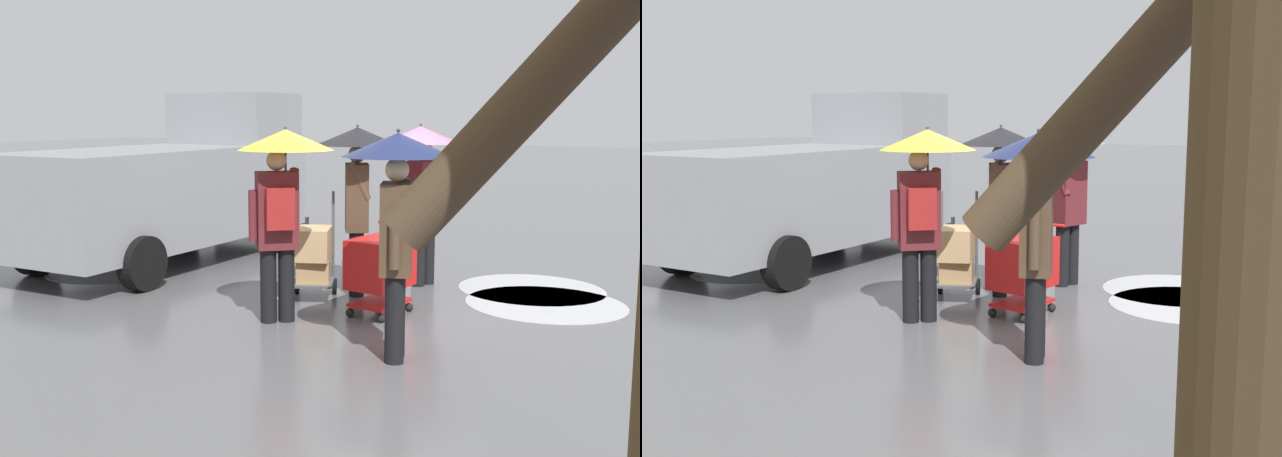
{
  "view_description": "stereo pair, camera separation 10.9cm",
  "coord_description": "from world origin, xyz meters",
  "views": [
    {
      "loc": [
        -4.03,
        8.15,
        2.3
      ],
      "look_at": [
        0.02,
        0.88,
        1.05
      ],
      "focal_mm": 43.81,
      "sensor_mm": 36.0,
      "label": 1
    },
    {
      "loc": [
        -4.13,
        8.1,
        2.3
      ],
      "look_at": [
        0.02,
        0.88,
        1.05
      ],
      "focal_mm": 43.81,
      "sensor_mm": 36.0,
      "label": 2
    }
  ],
  "objects": [
    {
      "name": "ground_plane",
      "position": [
        0.0,
        0.0,
        0.0
      ],
      "size": [
        90.0,
        90.0,
        0.0
      ],
      "primitive_type": "plane",
      "color": "#5B5B5E"
    },
    {
      "name": "slush_patch_near_cluster",
      "position": [
        -1.94,
        -1.19,
        0.0
      ],
      "size": [
        1.91,
        1.91,
        0.01
      ],
      "primitive_type": "cylinder",
      "color": "#ADAFB5",
      "rests_on": "ground"
    },
    {
      "name": "slush_patch_under_van",
      "position": [
        -1.6,
        -1.89,
        0.0
      ],
      "size": [
        1.88,
        1.88,
        0.01
      ],
      "primitive_type": "cylinder",
      "color": "#ADAFB5",
      "rests_on": "ground"
    },
    {
      "name": "slush_patch_mid_street",
      "position": [
        4.08,
        0.02,
        0.0
      ],
      "size": [
        1.64,
        1.64,
        0.01
      ],
      "primitive_type": "cylinder",
      "color": "silver",
      "rests_on": "ground"
    },
    {
      "name": "cargo_van_parked_right",
      "position": [
        3.77,
        -1.24,
        1.18
      ],
      "size": [
        2.22,
        5.35,
        2.6
      ],
      "color": "gray",
      "rests_on": "ground"
    },
    {
      "name": "shopping_cart_vendor",
      "position": [
        -0.4,
        0.22,
        0.57
      ],
      "size": [
        0.65,
        0.88,
        1.02
      ],
      "color": "red",
      "rests_on": "ground"
    },
    {
      "name": "hand_dolly_boxes",
      "position": [
        0.62,
        -0.04,
        0.56
      ],
      "size": [
        0.75,
        0.85,
        1.32
      ],
      "color": "#515156",
      "rests_on": "ground"
    },
    {
      "name": "pedestrian_pink_side",
      "position": [
        0.41,
        1.03,
        1.57
      ],
      "size": [
        1.04,
        1.04,
        2.15
      ],
      "color": "black",
      "rests_on": "ground"
    },
    {
      "name": "pedestrian_black_side",
      "position": [
        -1.19,
        1.6,
        1.58
      ],
      "size": [
        1.04,
        1.04,
        2.15
      ],
      "color": "black",
      "rests_on": "ground"
    },
    {
      "name": "pedestrian_white_side",
      "position": [
        0.25,
        -0.47,
        1.58
      ],
      "size": [
        1.04,
        1.04,
        2.15
      ],
      "color": "black",
      "rests_on": "ground"
    },
    {
      "name": "pedestrian_far_side",
      "position": [
        -0.24,
        -1.41,
        1.58
      ],
      "size": [
        1.04,
        1.04,
        2.15
      ],
      "color": "black",
      "rests_on": "ground"
    }
  ]
}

